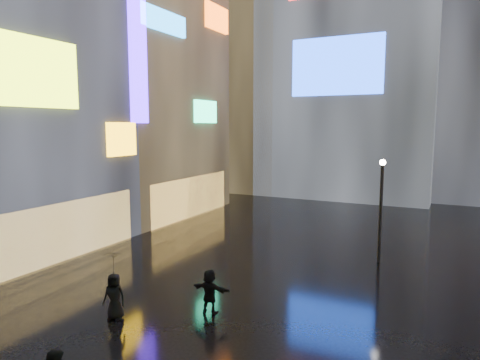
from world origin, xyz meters
The scene contains 7 objects.
ground centered at (0.00, 20.00, 0.00)m, with size 140.00×140.00×0.00m, color black.
building_left_far centered at (-15.98, 26.00, 10.98)m, with size 10.28×12.00×22.00m.
tower_flank_left centered at (-14.00, 42.00, 13.00)m, with size 10.00×10.00×26.00m, color black.
lamp_far centered at (3.41, 20.88, 2.94)m, with size 0.30×0.30×5.20m.
pedestrian_4 centered at (-4.01, 10.05, 0.83)m, with size 0.81×0.53×1.66m, color black.
pedestrian_5 centered at (-1.23, 11.98, 0.82)m, with size 1.52×0.48×1.64m, color black.
umbrella_2 centered at (-4.01, 10.05, 2.06)m, with size 0.87×0.88×0.80m, color black.
Camera 1 is at (6.45, -0.96, 6.84)m, focal length 32.00 mm.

